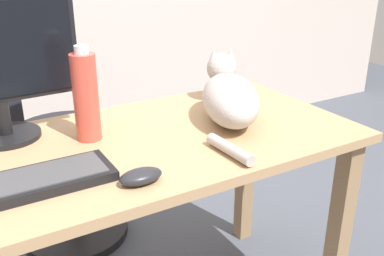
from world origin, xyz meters
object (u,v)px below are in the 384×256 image
object	(u,v)px
keyboard	(20,185)
cat	(229,96)
office_chair	(55,158)
water_bottle	(86,97)
computer_mouse	(141,176)

from	to	relation	value
keyboard	cat	bearing A→B (deg)	11.27
office_chair	water_bottle	size ratio (longest dim) A/B	3.36
computer_mouse	water_bottle	xyz separation A→B (m)	(-0.02, 0.33, 0.11)
keyboard	computer_mouse	world-z (taller)	computer_mouse
office_chair	keyboard	bearing A→B (deg)	-107.28
keyboard	cat	xyz separation A→B (m)	(0.69, 0.14, 0.07)
office_chair	keyboard	distance (m)	0.90
cat	computer_mouse	size ratio (longest dim) A/B	5.02
water_bottle	office_chair	bearing A→B (deg)	88.87
cat	water_bottle	bearing A→B (deg)	170.87
computer_mouse	water_bottle	world-z (taller)	water_bottle
keyboard	computer_mouse	xyz separation A→B (m)	(0.26, -0.11, 0.00)
office_chair	computer_mouse	size ratio (longest dim) A/B	8.62
office_chair	water_bottle	bearing A→B (deg)	-91.13
computer_mouse	cat	bearing A→B (deg)	30.12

